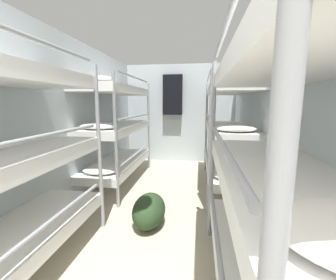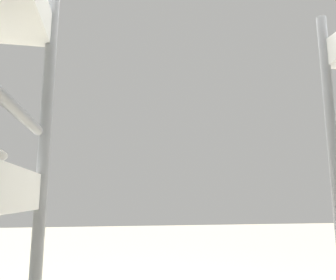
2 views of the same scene
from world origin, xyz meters
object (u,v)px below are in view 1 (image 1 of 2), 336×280
object	(u,v)px
hanging_coat	(173,95)
bunk_stack_right_near	(283,181)
bunk_stack_left_far	(116,128)
bunk_stack_right_far	(229,130)
duffel_bag	(149,210)

from	to	relation	value
hanging_coat	bunk_stack_right_near	bearing A→B (deg)	-74.66
bunk_stack_left_far	hanging_coat	bearing A→B (deg)	64.12
bunk_stack_right_near	bunk_stack_left_far	world-z (taller)	same
bunk_stack_right_far	hanging_coat	world-z (taller)	hanging_coat
bunk_stack_right_near	duffel_bag	bearing A→B (deg)	132.02
bunk_stack_right_near	duffel_bag	size ratio (longest dim) A/B	3.36
bunk_stack_left_far	duffel_bag	bearing A→B (deg)	-56.32
bunk_stack_right_near	bunk_stack_right_far	distance (m)	2.38
bunk_stack_right_far	duffel_bag	distance (m)	1.81
bunk_stack_right_near	hanging_coat	distance (m)	4.15
bunk_stack_left_far	bunk_stack_right_far	xyz separation A→B (m)	(1.85, 0.00, 0.00)
bunk_stack_left_far	hanging_coat	distance (m)	1.85
bunk_stack_left_far	bunk_stack_right_far	size ratio (longest dim) A/B	1.00
bunk_stack_right_far	duffel_bag	xyz separation A→B (m)	(-1.00, -1.27, -0.80)
bunk_stack_right_near	hanging_coat	world-z (taller)	hanging_coat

